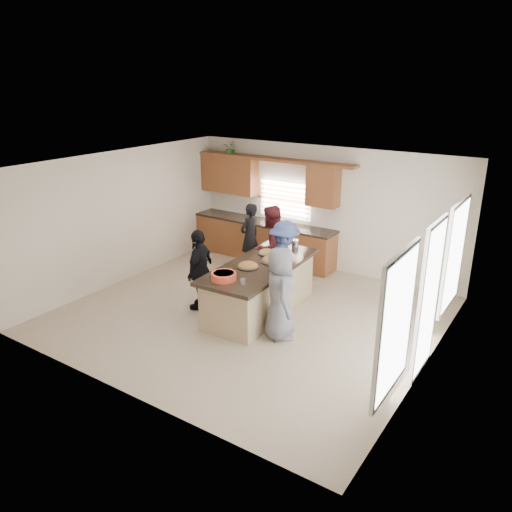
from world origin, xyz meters
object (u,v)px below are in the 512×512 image
Objects in this scene: salad_bowl at (224,276)px; woman_right_front at (280,293)px; woman_left_back at (250,237)px; island at (260,289)px; woman_left_front at (200,270)px; woman_left_mid at (270,248)px; woman_right_back at (284,263)px.

salad_bowl is 0.27× the size of woman_right_front.
woman_right_front reaches higher than woman_left_back.
woman_left_front reaches higher than island.
island is 1.56× the size of woman_left_mid.
salad_bowl is 0.28× the size of woman_left_back.
woman_left_mid is 1.07× the size of woman_right_back.
island is 1.78× the size of woman_left_back.
woman_left_mid is at bearing 47.97° from woman_right_back.
woman_left_back is at bearing 115.71° from salad_bowl.
salad_bowl is 2.07m from woman_left_mid.
woman_left_back is at bearing 126.42° from island.
island is 6.40× the size of salad_bowl.
island is at bearing 47.74° from woman_left_back.
woman_left_front is (0.37, -2.22, 0.01)m from woman_left_back.
woman_right_front is at bearing 70.92° from woman_left_front.
woman_left_mid reaches higher than woman_right_back.
woman_left_back is at bearing -116.17° from woman_left_mid.
salad_bowl is 0.24× the size of woman_left_mid.
woman_left_front is 0.94× the size of woman_right_back.
woman_right_back is at bearing 80.07° from salad_bowl.
woman_right_front reaches higher than salad_bowl.
island is 1.76× the size of woman_left_front.
woman_left_mid is 2.13m from woman_right_front.
woman_left_back is 0.99× the size of woman_left_front.
woman_left_mid is at bearing 64.12° from woman_left_back.
salad_bowl is 2.99m from woman_left_back.
woman_right_front reaches higher than woman_left_front.
woman_left_back is 1.16m from woman_left_mid.
island is at bearing 83.40° from salad_bowl.
woman_left_back is (-1.41, 1.73, 0.32)m from island.
woman_left_front is (-0.58, -1.57, -0.10)m from woman_left_mid.
island is 1.24m from woman_left_mid.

